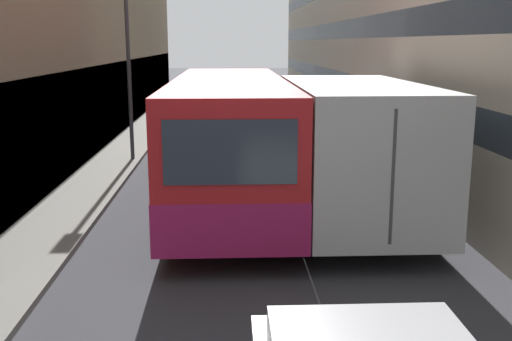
% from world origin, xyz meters
% --- Properties ---
extents(ground_plane, '(150.00, 150.00, 0.00)m').
position_xyz_m(ground_plane, '(0.00, 15.00, 0.00)').
color(ground_plane, '#38383D').
extents(sidewalk_left, '(1.60, 60.00, 0.12)m').
position_xyz_m(sidewalk_left, '(-4.18, 15.00, 0.06)').
color(sidewalk_left, gray).
rests_on(sidewalk_left, ground_plane).
extents(building_left_shopfront, '(2.40, 60.00, 7.47)m').
position_xyz_m(building_left_shopfront, '(-6.08, 15.00, 3.39)').
color(building_left_shopfront, '#847056').
rests_on(building_left_shopfront, ground_plane).
extents(building_right_apartment, '(2.40, 60.00, 9.03)m').
position_xyz_m(building_right_apartment, '(5.12, 15.00, 4.49)').
color(building_right_apartment, '#A89E89').
rests_on(building_right_apartment, ground_plane).
extents(bus, '(2.54, 10.29, 2.94)m').
position_xyz_m(bus, '(-0.54, 13.48, 1.57)').
color(bus, red).
rests_on(bus, ground_plane).
extents(box_truck, '(2.48, 8.14, 2.96)m').
position_xyz_m(box_truck, '(2.00, 12.31, 1.62)').
color(box_truck, silver).
rests_on(box_truck, ground_plane).
extents(panel_van, '(1.88, 4.25, 1.92)m').
position_xyz_m(panel_van, '(-1.49, 22.82, 1.07)').
color(panel_van, '#BCBCC1').
rests_on(panel_van, ground_plane).
extents(street_lamp, '(0.36, 0.80, 6.27)m').
position_xyz_m(street_lamp, '(-3.63, 18.36, 4.52)').
color(street_lamp, '#38383D').
rests_on(street_lamp, sidewalk_left).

